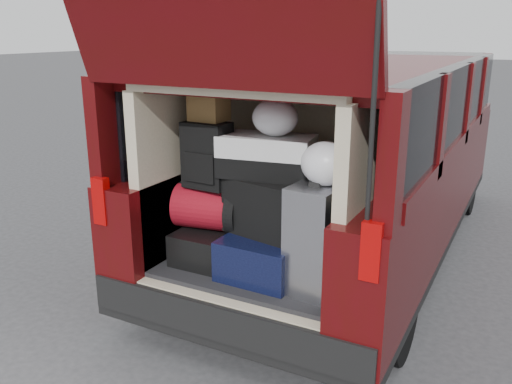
# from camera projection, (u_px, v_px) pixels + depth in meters

# --- Properties ---
(ground) EXTENTS (80.00, 80.00, 0.00)m
(ground) POSITION_uv_depth(u_px,v_px,m) (248.00, 353.00, 3.57)
(ground) COLOR #333335
(ground) RESTS_ON ground
(minivan) EXTENTS (1.90, 5.35, 2.77)m
(minivan) POSITION_uv_depth(u_px,v_px,m) (346.00, 161.00, 4.88)
(minivan) COLOR black
(minivan) RESTS_ON ground
(load_floor) EXTENTS (1.24, 1.05, 0.55)m
(load_floor) POSITION_uv_depth(u_px,v_px,m) (267.00, 298.00, 3.72)
(load_floor) COLOR black
(load_floor) RESTS_ON ground
(black_hardshell) EXTENTS (0.39, 0.54, 0.21)m
(black_hardshell) POSITION_uv_depth(u_px,v_px,m) (213.00, 243.00, 3.67)
(black_hardshell) COLOR black
(black_hardshell) RESTS_ON load_floor
(navy_hardshell) EXTENTS (0.49, 0.60, 0.26)m
(navy_hardshell) POSITION_uv_depth(u_px,v_px,m) (268.00, 253.00, 3.45)
(navy_hardshell) COLOR black
(navy_hardshell) RESTS_ON load_floor
(silver_roller) EXTENTS (0.32, 0.46, 0.65)m
(silver_roller) POSITION_uv_depth(u_px,v_px,m) (320.00, 237.00, 3.19)
(silver_roller) COLOR silver
(silver_roller) RESTS_ON load_floor
(red_duffel) EXTENTS (0.49, 0.36, 0.30)m
(red_duffel) POSITION_uv_depth(u_px,v_px,m) (210.00, 207.00, 3.60)
(red_duffel) COLOR maroon
(red_duffel) RESTS_ON black_hardshell
(black_soft_case) EXTENTS (0.54, 0.39, 0.36)m
(black_soft_case) POSITION_uv_depth(u_px,v_px,m) (267.00, 206.00, 3.39)
(black_soft_case) COLOR black
(black_soft_case) RESTS_ON navy_hardshell
(backpack) EXTENTS (0.31, 0.19, 0.42)m
(backpack) POSITION_uv_depth(u_px,v_px,m) (207.00, 155.00, 3.47)
(backpack) COLOR black
(backpack) RESTS_ON red_duffel
(twotone_duffel) EXTENTS (0.62, 0.39, 0.26)m
(twotone_duffel) POSITION_uv_depth(u_px,v_px,m) (267.00, 156.00, 3.36)
(twotone_duffel) COLOR white
(twotone_duffel) RESTS_ON black_soft_case
(grocery_sack_lower) EXTENTS (0.23, 0.19, 0.20)m
(grocery_sack_lower) POSITION_uv_depth(u_px,v_px,m) (209.00, 105.00, 3.44)
(grocery_sack_lower) COLOR brown
(grocery_sack_lower) RESTS_ON backpack
(plastic_bag_center) EXTENTS (0.33, 0.31, 0.23)m
(plastic_bag_center) POSITION_uv_depth(u_px,v_px,m) (275.00, 118.00, 3.27)
(plastic_bag_center) COLOR silver
(plastic_bag_center) RESTS_ON twotone_duffel
(plastic_bag_right) EXTENTS (0.30, 0.29, 0.25)m
(plastic_bag_right) POSITION_uv_depth(u_px,v_px,m) (326.00, 163.00, 3.03)
(plastic_bag_right) COLOR silver
(plastic_bag_right) RESTS_ON silver_roller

